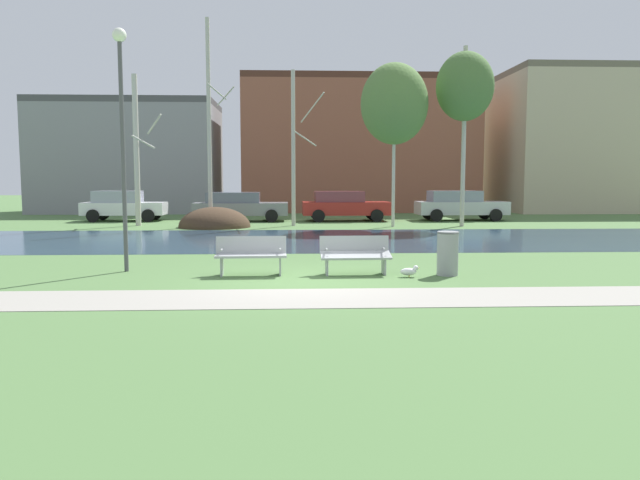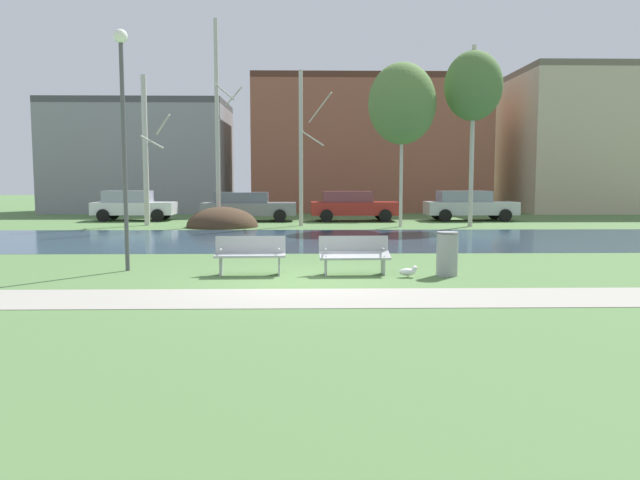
{
  "view_description": "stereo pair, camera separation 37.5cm",
  "coord_description": "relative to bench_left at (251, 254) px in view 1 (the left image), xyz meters",
  "views": [
    {
      "loc": [
        -0.26,
        -13.07,
        2.18
      ],
      "look_at": [
        0.42,
        1.73,
        0.7
      ],
      "focal_mm": 34.66,
      "sensor_mm": 36.0,
      "label": 1
    },
    {
      "loc": [
        0.12,
        -13.08,
        2.18
      ],
      "look_at": [
        0.42,
        1.73,
        0.7
      ],
      "focal_mm": 34.66,
      "sensor_mm": 36.0,
      "label": 2
    }
  ],
  "objects": [
    {
      "name": "birch_center",
      "position": [
        5.53,
        13.93,
        5.03
      ],
      "size": [
        3.01,
        3.01,
        7.32
      ],
      "color": "beige",
      "rests_on": "ground"
    },
    {
      "name": "parked_van_nearest_white",
      "position": [
        -7.8,
        18.37,
        0.34
      ],
      "size": [
        4.16,
        2.0,
        1.55
      ],
      "color": "silver",
      "rests_on": "ground"
    },
    {
      "name": "ground_plane",
      "position": [
        1.19,
        9.16,
        -0.47
      ],
      "size": [
        120.0,
        120.0,
        0.0
      ],
      "primitive_type": "plane",
      "color": "#4C703D"
    },
    {
      "name": "parked_sedan_second_grey",
      "position": [
        -1.79,
        17.91,
        0.31
      ],
      "size": [
        4.82,
        2.12,
        1.48
      ],
      "color": "slate",
      "rests_on": "ground"
    },
    {
      "name": "birch_left",
      "position": [
        -2.79,
        14.64,
        4.25
      ],
      "size": [
        1.3,
        2.02,
        9.34
      ],
      "color": "#BCB7A8",
      "rests_on": "ground"
    },
    {
      "name": "paved_path_strip",
      "position": [
        1.19,
        -2.8,
        -0.47
      ],
      "size": [
        60.0,
        1.86,
        0.01
      ],
      "primitive_type": "cube",
      "color": "gray",
      "rests_on": "ground"
    },
    {
      "name": "parked_wagon_fourth_silver",
      "position": [
        9.68,
        17.96,
        0.34
      ],
      "size": [
        4.68,
        2.02,
        1.55
      ],
      "color": "#B2B5BC",
      "rests_on": "ground"
    },
    {
      "name": "building_beige_block",
      "position": [
        20.33,
        27.79,
        4.14
      ],
      "size": [
        10.65,
        9.58,
        9.23
      ],
      "color": "#BCAD8E",
      "rests_on": "ground"
    },
    {
      "name": "seagull",
      "position": [
        3.53,
        -0.45,
        -0.34
      ],
      "size": [
        0.45,
        0.17,
        0.26
      ],
      "color": "white",
      "rests_on": "ground"
    },
    {
      "name": "birch_far_left",
      "position": [
        -6.18,
        15.1,
        3.03
      ],
      "size": [
        1.37,
        2.09,
        6.92
      ],
      "color": "beige",
      "rests_on": "ground"
    },
    {
      "name": "river_band",
      "position": [
        1.19,
        8.11,
        -0.47
      ],
      "size": [
        80.0,
        8.36,
        0.01
      ],
      "primitive_type": "cube",
      "color": "#284256",
      "rests_on": "ground"
    },
    {
      "name": "parked_hatch_third_red",
      "position": [
        3.62,
        17.88,
        0.33
      ],
      "size": [
        4.5,
        2.14,
        1.53
      ],
      "color": "maroon",
      "rests_on": "ground"
    },
    {
      "name": "trash_bin",
      "position": [
        4.44,
        -0.22,
        0.04
      ],
      "size": [
        0.5,
        0.5,
        1.0
      ],
      "color": "gray",
      "rests_on": "ground"
    },
    {
      "name": "building_brick_low",
      "position": [
        5.42,
        28.33,
        3.93
      ],
      "size": [
        15.3,
        6.9,
        8.81
      ],
      "color": "brown",
      "rests_on": "ground"
    },
    {
      "name": "bench_left",
      "position": [
        0.0,
        0.0,
        0.0
      ],
      "size": [
        1.61,
        0.61,
        0.87
      ],
      "color": "#9EA0A3",
      "rests_on": "ground"
    },
    {
      "name": "bench_right",
      "position": [
        2.37,
        0.0,
        0.0
      ],
      "size": [
        1.61,
        0.6,
        0.87
      ],
      "color": "#9EA0A3",
      "rests_on": "ground"
    },
    {
      "name": "building_grey_warehouse",
      "position": [
        -9.65,
        27.34,
        3.11
      ],
      "size": [
        11.34,
        6.61,
        7.15
      ],
      "color": "gray",
      "rests_on": "ground"
    },
    {
      "name": "streetlamp",
      "position": [
        -2.98,
        0.7,
        3.24
      ],
      "size": [
        0.32,
        0.32,
        5.59
      ],
      "color": "#4C4C51",
      "rests_on": "ground"
    },
    {
      "name": "birch_center_right",
      "position": [
        8.73,
        14.03,
        5.8
      ],
      "size": [
        2.58,
        2.58,
        8.09
      ],
      "color": "#BCB7A8",
      "rests_on": "ground"
    },
    {
      "name": "birch_center_left",
      "position": [
        1.05,
        14.7,
        3.16
      ],
      "size": [
        1.53,
        2.46,
        7.1
      ],
      "color": "#BCB7A8",
      "rests_on": "ground"
    },
    {
      "name": "soil_mound",
      "position": [
        -2.55,
        13.99,
        -0.47
      ],
      "size": [
        3.22,
        3.07,
        1.82
      ],
      "primitive_type": "ellipsoid",
      "color": "#423021",
      "rests_on": "ground"
    }
  ]
}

